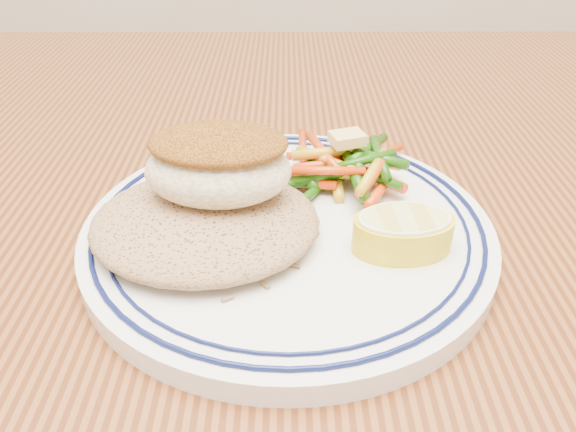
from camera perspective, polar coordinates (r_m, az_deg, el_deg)
The scene contains 7 objects.
dining_table at distance 0.46m, azimuth -1.35°, elevation -9.36°, with size 1.50×0.90×0.75m.
plate at distance 0.36m, azimuth -0.00°, elevation -1.38°, with size 0.26×0.26×0.02m.
rice_pilaf at distance 0.34m, azimuth -8.43°, elevation -0.18°, with size 0.14×0.12×0.03m, color #8E6947.
fish_fillet at distance 0.34m, azimuth -7.11°, elevation 5.31°, with size 0.09×0.07×0.04m.
vegetable_pile at distance 0.40m, azimuth 5.33°, elevation 4.92°, with size 0.11×0.10×0.03m.
butter_pat at distance 0.39m, azimuth 6.04°, elevation 7.84°, with size 0.02×0.02×0.01m, color #E8CA71.
lemon_wedge at distance 0.34m, azimuth 11.61°, elevation -1.51°, with size 0.06×0.06×0.02m.
Camera 1 is at (0.01, -0.34, 0.97)m, focal length 35.00 mm.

